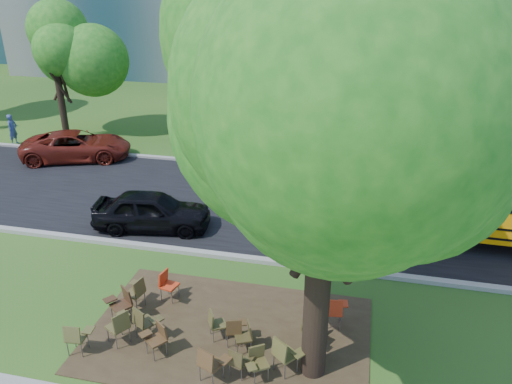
% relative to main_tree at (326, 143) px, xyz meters
% --- Properties ---
extents(ground, '(160.00, 160.00, 0.00)m').
position_rel_main_tree_xyz_m(ground, '(-3.22, 1.31, -5.51)').
color(ground, '#234816').
rests_on(ground, ground).
extents(dirt_patch, '(7.00, 4.50, 0.03)m').
position_rel_main_tree_xyz_m(dirt_patch, '(-2.22, 0.81, -5.50)').
color(dirt_patch, '#382819').
rests_on(dirt_patch, ground).
extents(asphalt_road, '(80.00, 8.00, 0.04)m').
position_rel_main_tree_xyz_m(asphalt_road, '(-3.22, 8.31, -5.49)').
color(asphalt_road, black).
rests_on(asphalt_road, ground).
extents(kerb_near, '(80.00, 0.25, 0.14)m').
position_rel_main_tree_xyz_m(kerb_near, '(-3.22, 4.31, -5.44)').
color(kerb_near, gray).
rests_on(kerb_near, ground).
extents(kerb_far, '(80.00, 0.25, 0.14)m').
position_rel_main_tree_xyz_m(kerb_far, '(-3.22, 12.41, -5.44)').
color(kerb_far, gray).
rests_on(kerb_far, ground).
extents(bg_tree_0, '(5.20, 5.20, 7.18)m').
position_rel_main_tree_xyz_m(bg_tree_0, '(-15.22, 14.31, -0.94)').
color(bg_tree_0, black).
rests_on(bg_tree_0, ground).
extents(bg_tree_2, '(4.80, 4.80, 6.62)m').
position_rel_main_tree_xyz_m(bg_tree_2, '(-8.22, 17.31, -1.30)').
color(bg_tree_2, black).
rests_on(bg_tree_2, ground).
extents(bg_tree_3, '(5.60, 5.60, 7.84)m').
position_rel_main_tree_xyz_m(bg_tree_3, '(4.78, 15.31, -0.48)').
color(bg_tree_3, black).
rests_on(bg_tree_3, ground).
extents(main_tree, '(7.20, 7.20, 9.13)m').
position_rel_main_tree_xyz_m(main_tree, '(0.00, 0.00, 0.00)').
color(main_tree, black).
rests_on(main_tree, ground).
extents(school_bus, '(11.57, 2.72, 2.82)m').
position_rel_main_tree_xyz_m(school_bus, '(5.56, 7.31, -3.88)').
color(school_bus, '#FC9707').
rests_on(school_bus, ground).
extents(chair_0, '(0.59, 0.57, 0.89)m').
position_rel_main_tree_xyz_m(chair_0, '(-5.54, -0.69, -4.97)').
color(chair_0, brown).
rests_on(chair_0, ground).
extents(chair_1, '(0.79, 0.62, 0.94)m').
position_rel_main_tree_xyz_m(chair_1, '(-4.19, 0.14, -4.93)').
color(chair_1, '#453B1D').
rests_on(chair_1, ground).
extents(chair_2, '(0.63, 0.80, 0.96)m').
position_rel_main_tree_xyz_m(chair_2, '(-4.71, -0.12, -4.92)').
color(chair_2, brown).
rests_on(chair_2, ground).
extents(chair_3, '(0.74, 0.58, 0.86)m').
position_rel_main_tree_xyz_m(chair_3, '(-3.68, -0.26, -4.98)').
color(chair_3, '#4C331B').
rests_on(chair_3, ground).
extents(chair_4, '(0.76, 0.60, 0.95)m').
position_rel_main_tree_xyz_m(chair_4, '(-2.17, -0.85, -4.93)').
color(chair_4, '#51361D').
rests_on(chair_4, ground).
extents(chair_5, '(0.55, 0.68, 0.82)m').
position_rel_main_tree_xyz_m(chair_5, '(-1.20, -0.48, -5.01)').
color(chair_5, brown).
rests_on(chair_5, ground).
extents(chair_6, '(0.66, 0.56, 0.83)m').
position_rel_main_tree_xyz_m(chair_6, '(-1.68, 0.31, -5.00)').
color(chair_6, '#41371C').
rests_on(chair_6, ground).
extents(chair_7, '(0.83, 0.66, 0.97)m').
position_rel_main_tree_xyz_m(chair_7, '(-0.62, -0.22, -4.91)').
color(chair_7, brown).
rests_on(chair_7, ground).
extents(chair_8, '(0.54, 0.69, 0.93)m').
position_rel_main_tree_xyz_m(chair_8, '(-4.93, 1.29, -4.94)').
color(chair_8, brown).
rests_on(chair_8, ground).
extents(chair_9, '(0.83, 0.65, 0.97)m').
position_rel_main_tree_xyz_m(chair_9, '(-5.07, 0.72, -4.92)').
color(chair_9, '#3E2616').
rests_on(chair_9, ground).
extents(chair_10, '(0.53, 0.66, 0.90)m').
position_rel_main_tree_xyz_m(chair_10, '(-4.27, 1.81, -4.96)').
color(chair_10, red).
rests_on(chair_10, ground).
extents(chair_11, '(0.56, 0.61, 0.81)m').
position_rel_main_tree_xyz_m(chair_11, '(-1.97, 0.45, -5.01)').
color(chair_11, '#453018').
rests_on(chair_11, ground).
extents(chair_12, '(0.58, 0.74, 0.89)m').
position_rel_main_tree_xyz_m(chair_12, '(-0.17, 0.83, -4.97)').
color(chair_12, brown).
rests_on(chair_12, ground).
extents(chair_13, '(0.63, 0.62, 0.94)m').
position_rel_main_tree_xyz_m(chair_13, '(0.34, 1.65, -4.93)').
color(chair_13, red).
rests_on(chair_13, ground).
extents(chair_14, '(0.60, 0.46, 0.78)m').
position_rel_main_tree_xyz_m(chair_14, '(-1.61, -0.55, -5.03)').
color(chair_14, '#42391C').
rests_on(chair_14, ground).
extents(chair_15, '(0.67, 0.55, 0.82)m').
position_rel_main_tree_xyz_m(chair_15, '(-2.47, 0.56, -5.01)').
color(chair_15, '#4F4822').
rests_on(chair_15, ground).
extents(black_car, '(4.30, 2.26, 1.40)m').
position_rel_main_tree_xyz_m(black_car, '(-6.39, 5.68, -4.82)').
color(black_car, black).
rests_on(black_car, ground).
extents(bg_car_red, '(5.53, 3.91, 1.40)m').
position_rel_main_tree_xyz_m(bg_car_red, '(-12.85, 11.51, -4.81)').
color(bg_car_red, '#5B170F').
rests_on(bg_car_red, ground).
extents(pedestrian_a, '(0.40, 0.60, 1.60)m').
position_rel_main_tree_xyz_m(pedestrian_a, '(-17.41, 12.90, -4.71)').
color(pedestrian_a, '#354579').
rests_on(pedestrian_a, ground).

